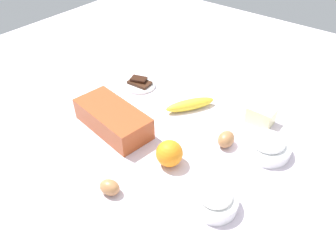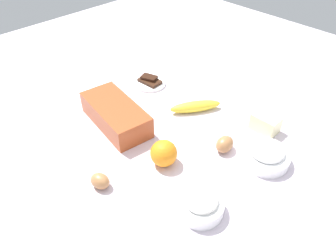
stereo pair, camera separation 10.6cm
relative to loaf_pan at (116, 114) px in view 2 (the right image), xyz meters
name	(u,v)px [view 2 (the right image)]	position (x,y,z in m)	size (l,w,h in m)	color
ground_plane	(168,137)	(-0.17, -0.09, -0.05)	(2.40, 2.40, 0.02)	silver
loaf_pan	(116,114)	(0.00, 0.00, 0.00)	(0.30, 0.17, 0.08)	#9E4723
flour_bowl	(201,204)	(-0.45, 0.07, -0.01)	(0.12, 0.12, 0.06)	white
sugar_bowl	(266,155)	(-0.47, -0.21, -0.01)	(0.15, 0.15, 0.06)	white
banana	(195,106)	(-0.14, -0.25, -0.02)	(0.19, 0.04, 0.04)	yellow
orange_fruit	(164,153)	(-0.25, 0.01, 0.00)	(0.08, 0.08, 0.08)	orange
butter_block	(265,123)	(-0.38, -0.34, -0.01)	(0.09, 0.06, 0.06)	#F4EDB2
egg_near_butter	(100,181)	(-0.20, 0.21, -0.02)	(0.04, 0.04, 0.06)	#AB7345
egg_beside_bowl	(225,144)	(-0.35, -0.16, -0.02)	(0.05, 0.05, 0.07)	#A36E42
chocolate_plate	(150,82)	(0.11, -0.26, -0.03)	(0.13, 0.13, 0.03)	white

